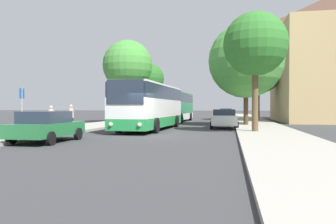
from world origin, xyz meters
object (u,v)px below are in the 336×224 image
object	(u,v)px
bus_stop_sign	(22,105)
tree_left_near	(128,65)
pedestrian_waiting_near	(71,117)
pedestrian_waiting_far	(51,119)
bus_front	(151,106)
tree_right_mid	(258,70)
tree_right_far	(246,61)
bus_middle	(175,106)
tree_right_near	(255,44)
parked_car_right_far	(226,113)
tree_left_far	(149,79)
parked_car_left_curb	(46,126)
parked_car_right_near	(224,118)

from	to	relation	value
bus_stop_sign	tree_left_near	world-z (taller)	tree_left_near
bus_stop_sign	pedestrian_waiting_near	bearing A→B (deg)	64.99
pedestrian_waiting_near	pedestrian_waiting_far	world-z (taller)	pedestrian_waiting_near
bus_front	tree_right_mid	xyz separation A→B (m)	(9.26, 17.88, 4.53)
bus_stop_sign	tree_right_far	bearing A→B (deg)	42.59
bus_middle	tree_left_near	distance (m)	7.48
tree_left_near	tree_right_near	bearing A→B (deg)	-44.01
tree_right_near	tree_right_mid	size ratio (longest dim) A/B	0.83
parked_car_right_far	tree_right_near	bearing A→B (deg)	97.08
tree_left_far	tree_right_mid	distance (m)	15.05
parked_car_left_curb	tree_left_near	bearing A→B (deg)	96.42
bus_front	tree_right_near	bearing A→B (deg)	-14.82
bus_front	bus_middle	size ratio (longest dim) A/B	0.94
tree_left_near	tree_right_far	size ratio (longest dim) A/B	0.97
tree_left_near	pedestrian_waiting_near	bearing A→B (deg)	-89.09
parked_car_right_near	tree_left_far	distance (m)	22.04
parked_car_left_curb	tree_right_far	size ratio (longest dim) A/B	0.48
parked_car_right_near	pedestrian_waiting_far	world-z (taller)	pedestrian_waiting_far
bus_middle	tree_left_near	xyz separation A→B (m)	(-4.45, -4.14, 4.36)
parked_car_right_near	tree_left_near	world-z (taller)	tree_left_near
pedestrian_waiting_far	tree_left_far	world-z (taller)	tree_left_far
parked_car_right_far	pedestrian_waiting_far	distance (m)	30.86
bus_front	pedestrian_waiting_far	world-z (taller)	bus_front
parked_car_left_curb	tree_right_far	xyz separation A→B (m)	(10.07, 15.16, 5.00)
bus_front	tree_left_far	size ratio (longest dim) A/B	1.45
parked_car_left_curb	pedestrian_waiting_far	size ratio (longest dim) A/B	2.60
pedestrian_waiting_near	tree_right_mid	distance (m)	26.03
parked_car_right_far	tree_right_mid	distance (m)	9.16
bus_middle	bus_stop_sign	distance (m)	21.18
parked_car_right_far	pedestrian_waiting_near	xyz separation A→B (m)	(-9.98, -27.50, 0.23)
tree_right_mid	bus_stop_sign	bearing A→B (deg)	-122.13
parked_car_right_far	tree_right_near	distance (m)	26.84
bus_front	parked_car_right_near	world-z (taller)	bus_front
tree_left_near	tree_left_far	size ratio (longest dim) A/B	1.12
pedestrian_waiting_near	pedestrian_waiting_far	xyz separation A→B (m)	(-0.60, -1.49, -0.04)
bus_stop_sign	bus_middle	bearing A→B (deg)	74.35
pedestrian_waiting_near	pedestrian_waiting_far	size ratio (longest dim) A/B	1.05
pedestrian_waiting_far	tree_right_mid	xyz separation A→B (m)	(14.52, 22.84, 5.34)
bus_front	pedestrian_waiting_near	xyz separation A→B (m)	(-4.67, -3.47, -0.77)
bus_front	tree_left_far	world-z (taller)	tree_left_far
tree_left_near	tree_right_near	world-z (taller)	tree_left_near
pedestrian_waiting_near	tree_right_mid	size ratio (longest dim) A/B	0.19
pedestrian_waiting_near	bus_stop_sign	bearing A→B (deg)	-9.27
tree_left_far	parked_car_right_near	bearing A→B (deg)	-59.74
parked_car_right_far	tree_right_far	distance (m)	19.14
parked_car_left_curb	tree_right_far	world-z (taller)	tree_right_far
tree_left_far	tree_right_far	world-z (taller)	tree_right_far
parked_car_left_curb	pedestrian_waiting_near	world-z (taller)	pedestrian_waiting_near
tree_left_far	bus_stop_sign	bearing A→B (deg)	-91.45
tree_right_near	tree_right_mid	bearing A→B (deg)	84.80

